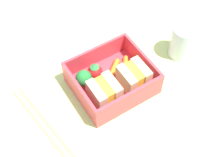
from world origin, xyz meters
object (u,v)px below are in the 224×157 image
(sandwich_center_left, at_px, (104,93))
(carrot_stick_left, at_px, (114,70))
(strawberry_far_left, at_px, (95,72))
(chopstick_pair, at_px, (42,121))
(folded_napkin, at_px, (68,49))
(carrot_stick_far_left, at_px, (126,63))
(sandwich_left, at_px, (134,77))
(drinking_glass, at_px, (183,41))
(broccoli_floret, at_px, (84,78))

(sandwich_center_left, height_order, carrot_stick_left, sandwich_center_left)
(strawberry_far_left, height_order, chopstick_pair, strawberry_far_left)
(sandwich_center_left, height_order, folded_napkin, sandwich_center_left)
(sandwich_center_left, distance_m, carrot_stick_far_left, 0.10)
(sandwich_left, xyz_separation_m, folded_napkin, (0.07, -0.17, -0.04))
(sandwich_center_left, xyz_separation_m, folded_napkin, (-0.00, -0.17, -0.04))
(chopstick_pair, bearing_deg, drinking_glass, 178.86)
(drinking_glass, relative_size, folded_napkin, 0.72)
(broccoli_floret, bearing_deg, carrot_stick_left, 177.58)
(strawberry_far_left, xyz_separation_m, broccoli_floret, (0.03, 0.01, 0.01))
(strawberry_far_left, bearing_deg, chopstick_pair, 12.82)
(sandwich_left, xyz_separation_m, carrot_stick_far_left, (-0.02, -0.05, -0.02))
(carrot_stick_left, relative_size, broccoli_floret, 1.31)
(carrot_stick_left, xyz_separation_m, strawberry_far_left, (0.04, -0.01, 0.01))
(sandwich_left, distance_m, carrot_stick_left, 0.06)
(folded_napkin, bearing_deg, chopstick_pair, 47.19)
(carrot_stick_far_left, relative_size, folded_napkin, 0.33)
(sandwich_center_left, relative_size, carrot_stick_left, 1.01)
(strawberry_far_left, bearing_deg, drinking_glass, 169.17)
(carrot_stick_far_left, relative_size, chopstick_pair, 0.18)
(drinking_glass, bearing_deg, broccoli_floret, -7.80)
(carrot_stick_far_left, bearing_deg, folded_napkin, -54.86)
(strawberry_far_left, bearing_deg, carrot_stick_left, 166.06)
(sandwich_center_left, relative_size, broccoli_floret, 1.32)
(broccoli_floret, bearing_deg, chopstick_pair, 12.80)
(chopstick_pair, bearing_deg, carrot_stick_left, -173.01)
(sandwich_center_left, xyz_separation_m, chopstick_pair, (0.13, -0.03, -0.03))
(carrot_stick_far_left, distance_m, folded_napkin, 0.14)
(sandwich_left, height_order, chopstick_pair, sandwich_left)
(sandwich_left, xyz_separation_m, chopstick_pair, (0.20, -0.03, -0.03))
(strawberry_far_left, relative_size, chopstick_pair, 0.19)
(strawberry_far_left, relative_size, folded_napkin, 0.35)
(carrot_stick_far_left, bearing_deg, sandwich_center_left, 31.15)
(drinking_glass, height_order, folded_napkin, drinking_glass)
(broccoli_floret, xyz_separation_m, folded_napkin, (-0.02, -0.12, -0.03))
(carrot_stick_far_left, xyz_separation_m, broccoli_floret, (0.10, -0.00, 0.02))
(carrot_stick_left, bearing_deg, folded_napkin, -66.79)
(drinking_glass, bearing_deg, carrot_stick_left, -10.07)
(sandwich_left, bearing_deg, broccoli_floret, -31.71)
(carrot_stick_far_left, bearing_deg, chopstick_pair, 6.24)
(strawberry_far_left, bearing_deg, sandwich_left, 132.93)
(carrot_stick_far_left, bearing_deg, sandwich_left, 73.16)
(drinking_glass, distance_m, folded_napkin, 0.26)
(carrot_stick_far_left, height_order, broccoli_floret, broccoli_floret)
(chopstick_pair, xyz_separation_m, drinking_glass, (-0.34, 0.01, 0.04))
(carrot_stick_far_left, bearing_deg, drinking_glass, 167.13)
(chopstick_pair, relative_size, drinking_glass, 2.56)
(carrot_stick_far_left, height_order, strawberry_far_left, strawberry_far_left)
(strawberry_far_left, distance_m, folded_napkin, 0.11)
(sandwich_left, distance_m, chopstick_pair, 0.20)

